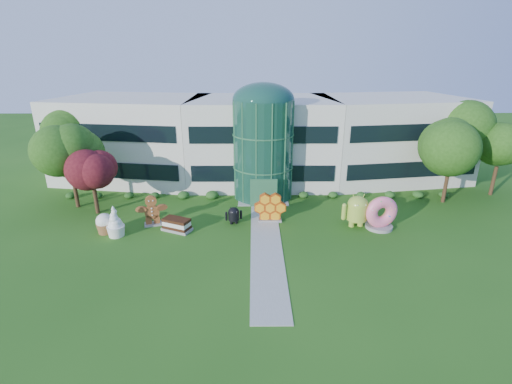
{
  "coord_description": "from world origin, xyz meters",
  "views": [
    {
      "loc": [
        -0.98,
        -24.31,
        13.88
      ],
      "look_at": [
        -0.76,
        6.0,
        2.6
      ],
      "focal_mm": 26.0,
      "sensor_mm": 36.0,
      "label": 1
    }
  ],
  "objects_px": {
    "android_green": "(357,209)",
    "android_black": "(234,214)",
    "donut": "(381,212)",
    "gingerbread": "(152,210)"
  },
  "relations": [
    {
      "from": "android_green",
      "to": "donut",
      "type": "height_order",
      "value": "android_green"
    },
    {
      "from": "android_black",
      "to": "android_green",
      "type": "bearing_deg",
      "value": -18.36
    },
    {
      "from": "donut",
      "to": "gingerbread",
      "type": "distance_m",
      "value": 19.42
    },
    {
      "from": "android_green",
      "to": "android_black",
      "type": "distance_m",
      "value": 10.58
    },
    {
      "from": "donut",
      "to": "gingerbread",
      "type": "height_order",
      "value": "donut"
    },
    {
      "from": "android_green",
      "to": "donut",
      "type": "distance_m",
      "value": 1.91
    },
    {
      "from": "android_black",
      "to": "gingerbread",
      "type": "bearing_deg",
      "value": 165.98
    },
    {
      "from": "donut",
      "to": "android_green",
      "type": "bearing_deg",
      "value": 157.47
    },
    {
      "from": "android_green",
      "to": "donut",
      "type": "xyz_separation_m",
      "value": [
        1.86,
        -0.4,
        -0.14
      ]
    },
    {
      "from": "android_green",
      "to": "gingerbread",
      "type": "bearing_deg",
      "value": 171.66
    }
  ]
}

